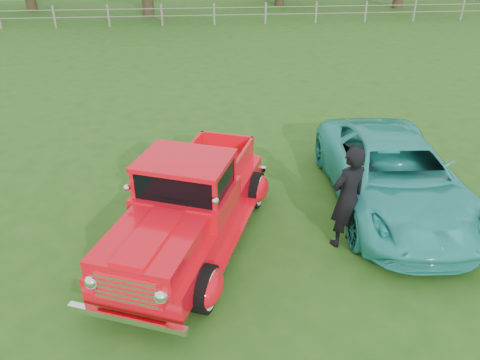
{
  "coord_description": "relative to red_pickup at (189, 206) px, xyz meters",
  "views": [
    {
      "loc": [
        -1.14,
        -6.28,
        5.24
      ],
      "look_at": [
        -0.44,
        1.2,
        1.1
      ],
      "focal_mm": 35.0,
      "sensor_mm": 36.0,
      "label": 1
    }
  ],
  "objects": [
    {
      "name": "ground",
      "position": [
        1.4,
        -0.86,
        -0.8
      ],
      "size": [
        140.0,
        140.0,
        0.0
      ],
      "primitive_type": "plane",
      "color": "#235316",
      "rests_on": "ground"
    },
    {
      "name": "distant_hills",
      "position": [
        -2.69,
        58.6,
        -5.34
      ],
      "size": [
        116.0,
        60.0,
        18.0
      ],
      "color": "#3B6324",
      "rests_on": "ground"
    },
    {
      "name": "fence_line",
      "position": [
        1.4,
        21.14,
        -0.19
      ],
      "size": [
        48.0,
        0.12,
        1.2
      ],
      "color": "gray",
      "rests_on": "ground"
    },
    {
      "name": "red_pickup",
      "position": [
        0.0,
        0.0,
        0.0
      ],
      "size": [
        3.47,
        5.28,
        1.78
      ],
      "rotation": [
        0.0,
        0.0,
        -0.37
      ],
      "color": "black",
      "rests_on": "ground"
    },
    {
      "name": "teal_sedan",
      "position": [
        4.16,
        0.94,
        -0.07
      ],
      "size": [
        2.69,
        5.32,
        1.44
      ],
      "primitive_type": "imported",
      "rotation": [
        0.0,
        0.0,
        -0.06
      ],
      "color": "teal",
      "rests_on": "ground"
    },
    {
      "name": "man",
      "position": [
        2.81,
        -0.27,
        0.18
      ],
      "size": [
        0.84,
        0.71,
        1.96
      ],
      "primitive_type": "imported",
      "rotation": [
        0.0,
        0.0,
        3.55
      ],
      "color": "black",
      "rests_on": "ground"
    }
  ]
}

